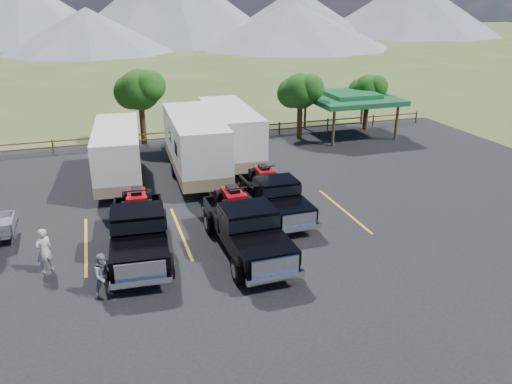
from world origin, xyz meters
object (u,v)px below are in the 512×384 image
object	(u,v)px
person_b	(104,275)
trailer_right	(230,134)
rig_left	(139,228)
rig_center	(246,226)
rig_right	(275,194)
pavilion	(350,98)
person_a	(44,251)
trailer_left	(118,155)
trailer_center	(195,145)

from	to	relation	value
person_b	trailer_right	bearing A→B (deg)	42.42
rig_left	rig_center	bearing A→B (deg)	-10.28
rig_left	person_b	distance (m)	3.24
rig_center	rig_right	distance (m)	4.00
rig_left	pavilion	bearing A→B (deg)	44.89
rig_center	trailer_right	bearing A→B (deg)	77.15
rig_right	person_a	bearing A→B (deg)	-166.12
rig_right	trailer_left	world-z (taller)	trailer_left
rig_right	trailer_center	bearing A→B (deg)	111.38
pavilion	person_b	distance (m)	25.22
trailer_right	rig_right	bearing A→B (deg)	-87.87
trailer_left	rig_left	bearing A→B (deg)	-83.91
rig_right	person_b	distance (m)	9.43
rig_left	person_a	distance (m)	3.56
rig_right	trailer_left	xyz separation A→B (m)	(-6.80, 6.52, 0.69)
rig_right	pavilion	bearing A→B (deg)	49.27
rig_right	person_a	distance (m)	10.40
rig_center	trailer_left	distance (m)	10.68
rig_left	trailer_center	bearing A→B (deg)	69.00
pavilion	rig_right	bearing A→B (deg)	-130.11
rig_left	trailer_left	size ratio (longest dim) A/B	0.75
pavilion	person_a	distance (m)	25.29
trailer_left	trailer_center	size ratio (longest dim) A/B	0.89
rig_center	trailer_left	bearing A→B (deg)	113.40
trailer_left	trailer_center	world-z (taller)	trailer_center
rig_center	person_b	xyz separation A→B (m)	(-5.61, -1.79, -0.26)
rig_right	person_b	size ratio (longest dim) A/B	3.67
trailer_center	trailer_right	distance (m)	3.24
person_a	trailer_left	bearing A→B (deg)	-142.35
pavilion	rig_left	xyz separation A→B (m)	(-16.86, -14.35, -1.67)
trailer_center	person_b	distance (m)	12.57
pavilion	trailer_right	size ratio (longest dim) A/B	0.62
trailer_right	person_a	size ratio (longest dim) A/B	5.57
pavilion	trailer_right	bearing A→B (deg)	-158.92
trailer_left	trailer_center	bearing A→B (deg)	1.38
trailer_left	rig_right	bearing A→B (deg)	-39.38
trailer_left	person_a	xyz separation A→B (m)	(-3.27, -9.12, -0.76)
rig_left	trailer_right	size ratio (longest dim) A/B	0.68
rig_left	trailer_right	xyz separation A→B (m)	(6.56, 10.38, 0.74)
trailer_center	person_a	bearing A→B (deg)	-128.05
person_b	trailer_center	bearing A→B (deg)	47.75
person_a	person_b	bearing A→B (deg)	98.38
trailer_left	trailer_right	bearing A→B (deg)	18.89
trailer_center	trailer_right	size ratio (longest dim) A/B	1.03
trailer_left	person_b	xyz separation A→B (m)	(-1.21, -11.50, -0.83)
person_a	rig_right	bearing A→B (deg)	161.89
rig_right	trailer_right	world-z (taller)	trailer_right
rig_right	rig_left	bearing A→B (deg)	-162.84
trailer_center	trailer_right	bearing A→B (deg)	39.95
pavilion	rig_left	bearing A→B (deg)	-139.61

